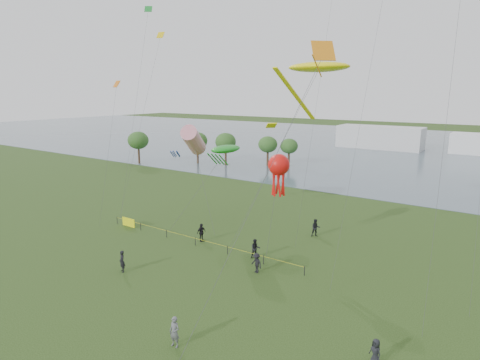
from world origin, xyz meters
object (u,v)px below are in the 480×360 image
Objects in this scene: fence at (152,229)px; kite_octopus at (279,166)px; kite_flyer at (175,332)px; kite_stingray at (318,68)px.

fence is 2.51× the size of kite_octopus.
kite_flyer is 17.96m from kite_octopus.
kite_flyer is at bearing -87.93° from kite_octopus.
kite_octopus reaches higher than fence.
kite_stingray is (16.53, 4.69, 16.60)m from fence.
fence is at bearing 137.68° from kite_flyer.
fence is 23.89m from kite_stingray.
kite_octopus is at bearing 12.26° from fence.
kite_octopus reaches higher than kite_flyer.
kite_stingray is at bearing 15.85° from fence.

